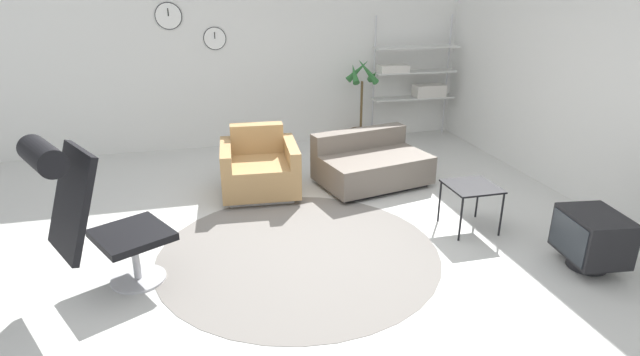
% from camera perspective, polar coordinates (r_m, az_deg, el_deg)
% --- Properties ---
extents(ground_plane, '(12.00, 12.00, 0.00)m').
position_cam_1_polar(ground_plane, '(4.89, -0.45, -6.46)').
color(ground_plane, silver).
extents(wall_back, '(12.00, 0.09, 2.80)m').
position_cam_1_polar(wall_back, '(7.50, -6.44, 14.37)').
color(wall_back, silver).
rests_on(wall_back, ground_plane).
extents(wall_right, '(0.06, 12.00, 2.80)m').
position_cam_1_polar(wall_right, '(5.92, 29.94, 9.96)').
color(wall_right, silver).
rests_on(wall_right, ground_plane).
extents(round_rug, '(2.54, 2.54, 0.01)m').
position_cam_1_polar(round_rug, '(4.58, -2.44, -8.49)').
color(round_rug, slate).
rests_on(round_rug, ground_plane).
extents(lounge_chair, '(1.02, 0.88, 1.29)m').
position_cam_1_polar(lounge_chair, '(4.04, -25.03, -2.86)').
color(lounge_chair, '#BCBCC1').
rests_on(lounge_chair, ground_plane).
extents(armchair_red, '(0.91, 0.90, 0.75)m').
position_cam_1_polar(armchair_red, '(5.79, -6.93, 0.93)').
color(armchair_red, silver).
rests_on(armchair_red, ground_plane).
extents(couch_low, '(1.41, 1.10, 0.61)m').
position_cam_1_polar(couch_low, '(6.07, 5.81, 1.46)').
color(couch_low, black).
rests_on(couch_low, ground_plane).
extents(side_table, '(0.47, 0.47, 0.46)m').
position_cam_1_polar(side_table, '(5.06, 16.95, -1.28)').
color(side_table, black).
rests_on(side_table, ground_plane).
extents(crt_television, '(0.51, 0.60, 0.50)m').
position_cam_1_polar(crt_television, '(4.82, 28.62, -6.07)').
color(crt_television, black).
rests_on(crt_television, ground_plane).
extents(potted_plant, '(0.44, 0.45, 1.33)m').
position_cam_1_polar(potted_plant, '(7.57, 4.77, 7.45)').
color(potted_plant, brown).
rests_on(potted_plant, ground_plane).
extents(shelf_unit, '(1.28, 0.28, 1.86)m').
position_cam_1_polar(shelf_unit, '(7.93, 10.87, 11.13)').
color(shelf_unit, '#BCBCC1').
rests_on(shelf_unit, ground_plane).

